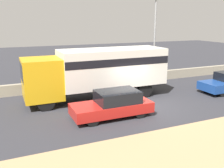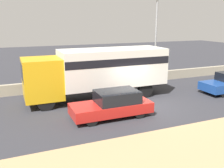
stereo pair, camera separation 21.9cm
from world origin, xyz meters
The scene contains 6 objects.
ground_plane centered at (0.00, 0.00, 0.00)m, with size 80.00×80.00×0.00m, color #2D2D33.
dirt_shoulder_foreground centered at (0.00, -6.20, 0.02)m, with size 60.00×6.20×0.04m.
stone_wall_backdrop centered at (0.00, 5.64, 0.39)m, with size 60.00×0.35×0.78m.
street_lamp centered at (3.81, 4.82, 3.95)m, with size 0.56×0.28×6.80m.
box_truck centered at (-1.61, 2.76, 1.95)m, with size 9.19×2.60×3.24m.
car_hatchback centered at (-2.13, -0.64, 0.70)m, with size 4.29×1.73×1.42m.
Camera 2 is at (-7.01, -12.27, 5.03)m, focal length 40.00 mm.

